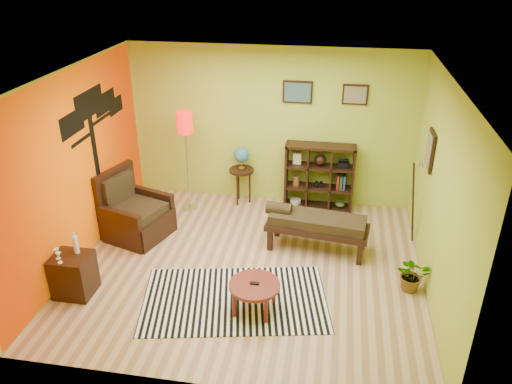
% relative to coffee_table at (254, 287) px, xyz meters
% --- Properties ---
extents(ground, '(5.00, 5.00, 0.00)m').
position_rel_coffee_table_xyz_m(ground, '(-0.25, 0.93, -0.35)').
color(ground, tan).
rests_on(ground, ground).
extents(room_shell, '(5.04, 4.54, 2.82)m').
position_rel_coffee_table_xyz_m(room_shell, '(-0.35, 0.95, 1.45)').
color(room_shell, '#ABC139').
rests_on(room_shell, ground).
extents(zebra_rug, '(2.67, 1.87, 0.01)m').
position_rel_coffee_table_xyz_m(zebra_rug, '(-0.29, 0.15, -0.34)').
color(zebra_rug, white).
rests_on(zebra_rug, ground).
extents(coffee_table, '(0.66, 0.66, 0.42)m').
position_rel_coffee_table_xyz_m(coffee_table, '(0.00, 0.00, 0.00)').
color(coffee_table, maroon).
rests_on(coffee_table, ground).
extents(armchair, '(1.13, 1.12, 1.09)m').
position_rel_coffee_table_xyz_m(armchair, '(-2.23, 1.54, -0.02)').
color(armchair, black).
rests_on(armchair, ground).
extents(side_cabinet, '(0.50, 0.45, 0.91)m').
position_rel_coffee_table_xyz_m(side_cabinet, '(-2.45, -0.06, -0.05)').
color(side_cabinet, black).
rests_on(side_cabinet, ground).
extents(floor_lamp, '(0.27, 0.27, 1.80)m').
position_rel_coffee_table_xyz_m(floor_lamp, '(-1.60, 2.53, 1.11)').
color(floor_lamp, silver).
rests_on(floor_lamp, ground).
extents(globe_table, '(0.44, 0.44, 1.08)m').
position_rel_coffee_table_xyz_m(globe_table, '(-0.73, 2.94, 0.47)').
color(globe_table, black).
rests_on(globe_table, ground).
extents(cube_shelf, '(1.20, 0.35, 1.20)m').
position_rel_coffee_table_xyz_m(cube_shelf, '(0.66, 2.96, 0.25)').
color(cube_shelf, black).
rests_on(cube_shelf, ground).
extents(bench, '(1.61, 0.75, 0.72)m').
position_rel_coffee_table_xyz_m(bench, '(0.66, 1.58, 0.11)').
color(bench, black).
rests_on(bench, ground).
extents(potted_plant, '(0.46, 0.51, 0.39)m').
position_rel_coffee_table_xyz_m(potted_plant, '(2.05, 0.77, -0.16)').
color(potted_plant, '#26661E').
rests_on(potted_plant, ground).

